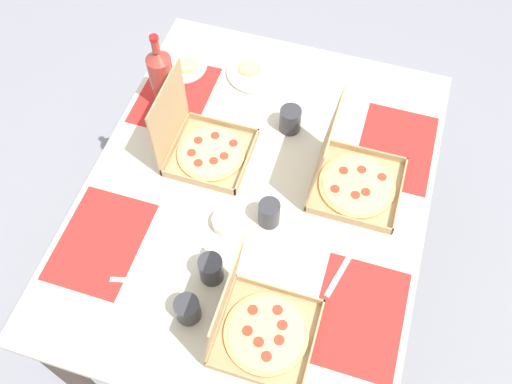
{
  "coord_description": "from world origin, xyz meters",
  "views": [
    {
      "loc": [
        -0.96,
        -0.3,
        2.39
      ],
      "look_at": [
        0.0,
        0.0,
        0.77
      ],
      "focal_mm": 39.2,
      "sensor_mm": 36.0,
      "label": 1
    }
  ],
  "objects_px": {
    "pizza_box_corner_right": "(202,145)",
    "pizza_box_center": "(350,177)",
    "cup_clear_right": "(290,120)",
    "cup_red": "(269,213)",
    "cup_clear_left": "(211,269)",
    "pizza_box_corner_left": "(257,327)",
    "cup_dark": "(188,309)",
    "condiment_bowl": "(228,222)",
    "plate_far_right": "(183,66)",
    "plate_near_left": "(255,72)",
    "soda_bottle": "(162,77)"
  },
  "relations": [
    {
      "from": "pizza_box_center",
      "to": "cup_clear_left",
      "type": "bearing_deg",
      "value": 143.69
    },
    {
      "from": "plate_near_left",
      "to": "cup_dark",
      "type": "distance_m",
      "value": 1.0
    },
    {
      "from": "cup_clear_left",
      "to": "cup_red",
      "type": "relative_size",
      "value": 1.03
    },
    {
      "from": "cup_clear_left",
      "to": "pizza_box_corner_right",
      "type": "bearing_deg",
      "value": 23.44
    },
    {
      "from": "pizza_box_center",
      "to": "condiment_bowl",
      "type": "height_order",
      "value": "pizza_box_center"
    },
    {
      "from": "plate_near_left",
      "to": "cup_clear_left",
      "type": "height_order",
      "value": "cup_clear_left"
    },
    {
      "from": "pizza_box_center",
      "to": "cup_red",
      "type": "height_order",
      "value": "pizza_box_center"
    },
    {
      "from": "soda_bottle",
      "to": "condiment_bowl",
      "type": "relative_size",
      "value": 3.23
    },
    {
      "from": "pizza_box_corner_left",
      "to": "plate_far_right",
      "type": "relative_size",
      "value": 1.58
    },
    {
      "from": "pizza_box_corner_left",
      "to": "cup_dark",
      "type": "distance_m",
      "value": 0.21
    },
    {
      "from": "pizza_box_center",
      "to": "condiment_bowl",
      "type": "distance_m",
      "value": 0.44
    },
    {
      "from": "cup_dark",
      "to": "cup_clear_right",
      "type": "bearing_deg",
      "value": -7.44
    },
    {
      "from": "plate_far_right",
      "to": "cup_dark",
      "type": "height_order",
      "value": "cup_dark"
    },
    {
      "from": "pizza_box_center",
      "to": "soda_bottle",
      "type": "height_order",
      "value": "pizza_box_center"
    },
    {
      "from": "cup_clear_left",
      "to": "condiment_bowl",
      "type": "xyz_separation_m",
      "value": [
        0.18,
        0.01,
        -0.03
      ]
    },
    {
      "from": "pizza_box_center",
      "to": "cup_clear_left",
      "type": "relative_size",
      "value": 3.22
    },
    {
      "from": "cup_clear_left",
      "to": "cup_red",
      "type": "distance_m",
      "value": 0.27
    },
    {
      "from": "condiment_bowl",
      "to": "soda_bottle",
      "type": "bearing_deg",
      "value": 41.95
    },
    {
      "from": "plate_far_right",
      "to": "cup_clear_left",
      "type": "height_order",
      "value": "cup_clear_left"
    },
    {
      "from": "pizza_box_center",
      "to": "cup_dark",
      "type": "distance_m",
      "value": 0.69
    },
    {
      "from": "cup_clear_right",
      "to": "cup_clear_left",
      "type": "relative_size",
      "value": 0.95
    },
    {
      "from": "plate_far_right",
      "to": "condiment_bowl",
      "type": "xyz_separation_m",
      "value": [
        -0.62,
        -0.4,
        0.01
      ]
    },
    {
      "from": "cup_dark",
      "to": "cup_red",
      "type": "height_order",
      "value": "cup_red"
    },
    {
      "from": "pizza_box_center",
      "to": "plate_far_right",
      "type": "relative_size",
      "value": 1.65
    },
    {
      "from": "pizza_box_corner_right",
      "to": "cup_red",
      "type": "relative_size",
      "value": 3.1
    },
    {
      "from": "plate_near_left",
      "to": "cup_clear_right",
      "type": "bearing_deg",
      "value": -137.55
    },
    {
      "from": "pizza_box_corner_left",
      "to": "soda_bottle",
      "type": "xyz_separation_m",
      "value": [
        0.75,
        0.59,
        0.08
      ]
    },
    {
      "from": "cup_clear_right",
      "to": "condiment_bowl",
      "type": "relative_size",
      "value": 0.98
    },
    {
      "from": "cup_clear_right",
      "to": "cup_dark",
      "type": "relative_size",
      "value": 1.14
    },
    {
      "from": "cup_clear_right",
      "to": "cup_red",
      "type": "bearing_deg",
      "value": -174.64
    },
    {
      "from": "cup_clear_right",
      "to": "cup_clear_left",
      "type": "height_order",
      "value": "cup_clear_left"
    },
    {
      "from": "plate_far_right",
      "to": "cup_clear_right",
      "type": "distance_m",
      "value": 0.52
    },
    {
      "from": "cup_clear_left",
      "to": "cup_dark",
      "type": "xyz_separation_m",
      "value": [
        -0.14,
        0.02,
        -0.01
      ]
    },
    {
      "from": "plate_near_left",
      "to": "cup_clear_right",
      "type": "height_order",
      "value": "cup_clear_right"
    },
    {
      "from": "plate_far_right",
      "to": "cup_clear_right",
      "type": "relative_size",
      "value": 2.05
    },
    {
      "from": "pizza_box_center",
      "to": "plate_near_left",
      "type": "bearing_deg",
      "value": 48.83
    },
    {
      "from": "soda_bottle",
      "to": "cup_clear_right",
      "type": "xyz_separation_m",
      "value": [
        0.01,
        -0.48,
        -0.08
      ]
    },
    {
      "from": "pizza_box_corner_right",
      "to": "cup_red",
      "type": "distance_m",
      "value": 0.36
    },
    {
      "from": "pizza_box_center",
      "to": "plate_far_right",
      "type": "distance_m",
      "value": 0.82
    },
    {
      "from": "plate_near_left",
      "to": "cup_clear_right",
      "type": "relative_size",
      "value": 2.29
    },
    {
      "from": "cup_clear_left",
      "to": "cup_red",
      "type": "height_order",
      "value": "cup_clear_left"
    },
    {
      "from": "cup_clear_left",
      "to": "pizza_box_center",
      "type": "bearing_deg",
      "value": -36.31
    },
    {
      "from": "plate_near_left",
      "to": "cup_dark",
      "type": "relative_size",
      "value": 2.6
    },
    {
      "from": "pizza_box_center",
      "to": "cup_clear_right",
      "type": "xyz_separation_m",
      "value": [
        0.18,
        0.26,
        -0.0
      ]
    },
    {
      "from": "pizza_box_corner_right",
      "to": "cup_clear_right",
      "type": "xyz_separation_m",
      "value": [
        0.2,
        -0.26,
        0.0
      ]
    },
    {
      "from": "cup_red",
      "to": "pizza_box_center",
      "type": "bearing_deg",
      "value": -45.91
    },
    {
      "from": "pizza_box_corner_right",
      "to": "pizza_box_center",
      "type": "xyz_separation_m",
      "value": [
        0.02,
        -0.52,
        0.0
      ]
    },
    {
      "from": "pizza_box_corner_right",
      "to": "condiment_bowl",
      "type": "bearing_deg",
      "value": -144.65
    },
    {
      "from": "soda_bottle",
      "to": "condiment_bowl",
      "type": "bearing_deg",
      "value": -138.05
    },
    {
      "from": "pizza_box_corner_left",
      "to": "cup_red",
      "type": "relative_size",
      "value": 3.19
    }
  ]
}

